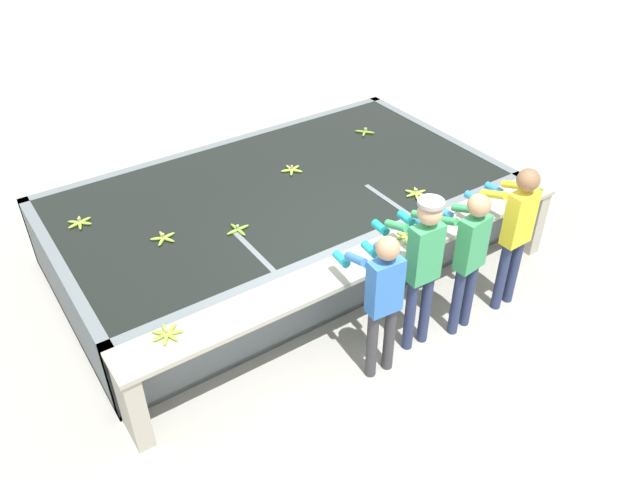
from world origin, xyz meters
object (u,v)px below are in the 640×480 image
object	(u,v)px
worker_1	(422,259)
banana_bunch_floating_0	(238,230)
banana_bunch_floating_4	(163,238)
banana_bunch_ledge_1	(167,334)
banana_bunch_ledge_2	(532,188)
banana_bunch_floating_5	(80,223)
knife_0	(444,221)
banana_bunch_floating_1	(292,170)
banana_bunch_ledge_0	(408,237)
worker_2	(468,251)
worker_3	(515,226)
worker_0	(382,294)
banana_bunch_floating_2	(416,193)
banana_bunch_floating_3	(365,132)

from	to	relation	value
worker_1	banana_bunch_floating_0	distance (m)	2.01
banana_bunch_floating_4	banana_bunch_floating_0	bearing A→B (deg)	-22.88
banana_bunch_floating_4	banana_bunch_ledge_1	bearing A→B (deg)	-111.70
banana_bunch_floating_0	banana_bunch_floating_4	world-z (taller)	same
banana_bunch_floating_0	banana_bunch_floating_4	bearing A→B (deg)	157.12
banana_bunch_floating_4	banana_bunch_ledge_2	bearing A→B (deg)	-20.68
banana_bunch_floating_5	knife_0	bearing A→B (deg)	-33.92
banana_bunch_floating_1	banana_bunch_ledge_0	xyz separation A→B (m)	(0.24, -1.91, 0.00)
banana_bunch_floating_4	worker_2	bearing A→B (deg)	-40.88
banana_bunch_floating_4	banana_bunch_ledge_2	world-z (taller)	banana_bunch_ledge_2
worker_3	banana_bunch_ledge_2	size ratio (longest dim) A/B	7.70
worker_2	banana_bunch_ledge_1	world-z (taller)	worker_2
banana_bunch_ledge_1	worker_3	bearing A→B (deg)	-10.79
worker_0	worker_1	distance (m)	0.57
banana_bunch_ledge_2	banana_bunch_floating_0	bearing A→B (deg)	159.81
worker_2	worker_3	xyz separation A→B (m)	(0.69, 0.00, 0.04)
worker_0	banana_bunch_ledge_2	world-z (taller)	worker_0
banana_bunch_floating_4	banana_bunch_ledge_0	xyz separation A→B (m)	(2.13, -1.44, 0.00)
worker_2	banana_bunch_floating_2	bearing A→B (deg)	71.18
banana_bunch_floating_4	banana_bunch_ledge_1	xyz separation A→B (m)	(-0.54, -1.36, 0.00)
worker_0	banana_bunch_floating_5	xyz separation A→B (m)	(-1.92, 2.84, -0.06)
worker_1	banana_bunch_floating_3	world-z (taller)	worker_1
worker_0	banana_bunch_ledge_1	bearing A→B (deg)	159.37
worker_0	banana_bunch_floating_3	bearing A→B (deg)	54.77
worker_2	worker_1	bearing A→B (deg)	171.07
banana_bunch_floating_3	knife_0	distance (m)	2.33
worker_2	banana_bunch_floating_2	xyz separation A→B (m)	(0.42, 1.23, -0.09)
banana_bunch_ledge_2	knife_0	world-z (taller)	banana_bunch_ledge_2
banana_bunch_ledge_1	knife_0	distance (m)	3.20
worker_2	banana_bunch_floating_5	world-z (taller)	worker_2
banana_bunch_floating_1	banana_bunch_floating_0	bearing A→B (deg)	-146.53
banana_bunch_floating_0	banana_bunch_ledge_0	distance (m)	1.81
banana_bunch_floating_1	worker_3	bearing A→B (deg)	-65.23
banana_bunch_floating_0	banana_bunch_floating_4	distance (m)	0.78
banana_bunch_floating_0	banana_bunch_ledge_1	xyz separation A→B (m)	(-1.26, -1.06, 0.00)
worker_1	banana_bunch_floating_4	size ratio (longest dim) A/B	6.40
worker_1	banana_bunch_ledge_2	size ratio (longest dim) A/B	7.87
worker_2	banana_bunch_floating_1	world-z (taller)	worker_2
worker_2	banana_bunch_ledge_0	bearing A→B (deg)	111.17
banana_bunch_floating_0	banana_bunch_ledge_2	bearing A→B (deg)	-20.19
worker_0	banana_bunch_ledge_0	xyz separation A→B (m)	(0.85, 0.61, -0.05)
banana_bunch_ledge_2	knife_0	xyz separation A→B (m)	(-1.34, 0.08, -0.01)
worker_0	banana_bunch_floating_1	bearing A→B (deg)	76.28
worker_0	banana_bunch_ledge_1	xyz separation A→B (m)	(-1.82, 0.69, -0.05)
banana_bunch_floating_1	banana_bunch_ledge_1	world-z (taller)	banana_bunch_ledge_1
worker_3	worker_1	bearing A→B (deg)	176.21
banana_bunch_ledge_0	knife_0	world-z (taller)	banana_bunch_ledge_0
banana_bunch_ledge_1	knife_0	size ratio (longest dim) A/B	0.80
banana_bunch_ledge_0	banana_bunch_ledge_1	distance (m)	2.68
banana_bunch_ledge_0	banana_bunch_ledge_2	size ratio (longest dim) A/B	1.25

